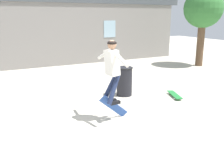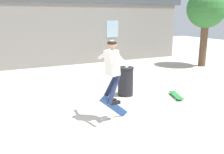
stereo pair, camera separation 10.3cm
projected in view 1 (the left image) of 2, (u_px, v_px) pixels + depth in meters
ground_plane at (113, 126)px, 5.79m from camera, size 40.00×40.00×0.00m
building_backdrop at (39, 29)px, 12.04m from camera, size 16.68×0.52×4.74m
tree_right at (203, 10)px, 12.13m from camera, size 1.88×1.88×3.77m
trash_bin at (124, 81)px, 7.90m from camera, size 0.53×0.53×0.92m
skater at (112, 66)px, 5.81m from camera, size 0.45×1.29×1.52m
skateboard_flipping at (114, 106)px, 6.11m from camera, size 0.79×0.19×0.70m
skateboard_resting at (175, 95)px, 7.83m from camera, size 0.49×0.87×0.08m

